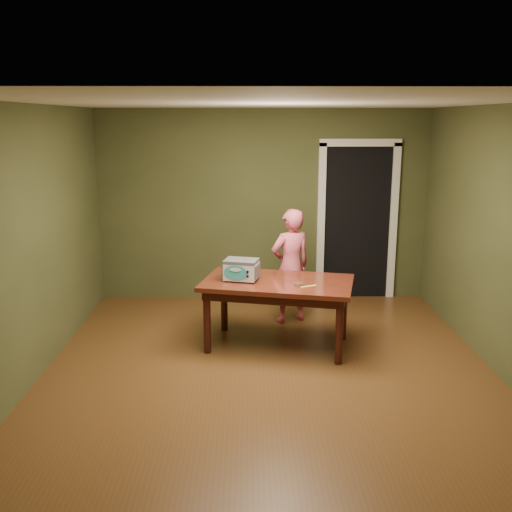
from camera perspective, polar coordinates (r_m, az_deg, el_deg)
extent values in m
plane|color=#583419|center=(5.80, 1.30, -11.51)|extent=(5.00, 5.00, 0.00)
cube|color=#474C28|center=(7.84, 0.69, 5.06)|extent=(4.50, 0.02, 2.60)
cube|color=#474C28|center=(2.99, 3.17, -9.17)|extent=(4.50, 0.02, 2.60)
cube|color=#474C28|center=(5.75, -21.65, 1.00)|extent=(0.02, 5.00, 2.60)
cube|color=#474C28|center=(5.91, 23.75, 1.11)|extent=(0.02, 5.00, 2.60)
cube|color=white|center=(5.26, 1.46, 15.13)|extent=(4.50, 5.00, 0.02)
cube|color=black|center=(8.31, 9.65, 3.60)|extent=(0.90, 0.60, 2.10)
cube|color=black|center=(8.00, 10.05, 3.21)|extent=(0.90, 0.02, 2.10)
cube|color=white|center=(7.91, 6.51, 3.21)|extent=(0.10, 0.06, 2.20)
cube|color=white|center=(8.10, 13.55, 3.16)|extent=(0.10, 0.06, 2.20)
cube|color=white|center=(7.87, 10.41, 11.10)|extent=(1.10, 0.06, 0.10)
cube|color=#3E180E|center=(6.19, 2.18, -2.70)|extent=(1.76, 1.23, 0.05)
cube|color=black|center=(6.21, 2.17, -3.37)|extent=(1.62, 1.09, 0.10)
cylinder|color=black|center=(6.13, -4.92, -6.57)|extent=(0.08, 0.08, 0.70)
cylinder|color=black|center=(6.77, -3.20, -4.60)|extent=(0.08, 0.08, 0.70)
cylinder|color=black|center=(5.90, 8.33, -7.50)|extent=(0.08, 0.08, 0.70)
cylinder|color=black|center=(6.56, 8.74, -5.34)|extent=(0.08, 0.08, 0.70)
cylinder|color=#4C4F54|center=(6.15, -2.98, -2.50)|extent=(0.02, 0.02, 0.01)
cylinder|color=#4C4F54|center=(6.32, -2.51, -2.05)|extent=(0.02, 0.02, 0.01)
cylinder|color=#4C4F54|center=(6.08, -0.40, -2.67)|extent=(0.02, 0.02, 0.01)
cylinder|color=#4C4F54|center=(6.25, 0.00, -2.21)|extent=(0.02, 0.02, 0.01)
cube|color=silver|center=(6.17, -1.48, -1.42)|extent=(0.39, 0.32, 0.19)
cube|color=#4C4F54|center=(6.14, -1.49, -0.49)|extent=(0.40, 0.33, 0.03)
cube|color=#4C4F54|center=(6.22, -3.09, -1.32)|extent=(0.07, 0.22, 0.15)
cube|color=#4C4F54|center=(6.13, 0.14, -1.52)|extent=(0.07, 0.22, 0.15)
ellipsoid|color=teal|center=(6.06, -2.06, -1.70)|extent=(0.26, 0.07, 0.16)
cylinder|color=black|center=(6.02, -0.84, -1.59)|extent=(0.03, 0.02, 0.02)
cylinder|color=black|center=(6.03, -0.84, -2.04)|extent=(0.02, 0.02, 0.02)
cylinder|color=silver|center=(6.03, 4.27, -2.81)|extent=(0.10, 0.10, 0.02)
cylinder|color=#472D17|center=(6.03, 4.27, -2.74)|extent=(0.09, 0.09, 0.01)
cube|color=#E6E564|center=(5.98, 5.31, -3.04)|extent=(0.17, 0.10, 0.01)
imported|color=#DB5A6E|center=(6.96, 3.47, -1.02)|extent=(0.61, 0.52, 1.41)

